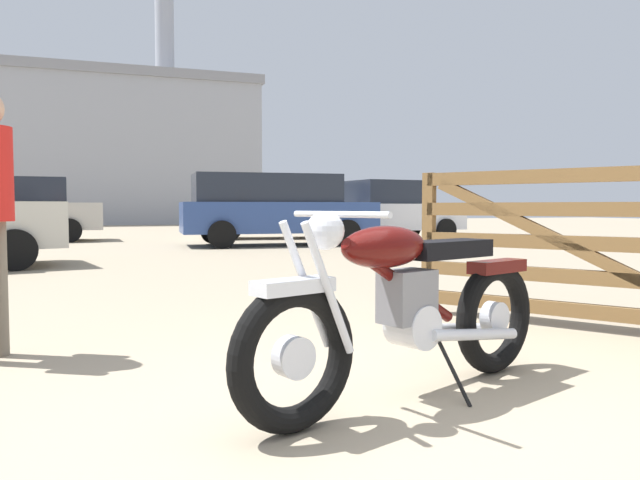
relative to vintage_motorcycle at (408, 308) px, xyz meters
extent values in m
plane|color=gray|center=(-0.12, -0.34, -0.45)|extent=(80.00, 80.00, 0.00)
torus|color=black|center=(-0.66, -0.23, -0.13)|extent=(0.64, 0.32, 0.64)
cylinder|color=silver|center=(-0.66, -0.23, -0.13)|extent=(0.20, 0.14, 0.18)
torus|color=black|center=(0.69, 0.24, -0.13)|extent=(0.64, 0.32, 0.64)
cylinder|color=silver|center=(0.69, 0.24, -0.13)|extent=(0.20, 0.14, 0.18)
cube|color=silver|center=(-0.66, -0.23, 0.17)|extent=(0.38, 0.24, 0.06)
cube|color=#4C0C0A|center=(0.71, 0.25, 0.16)|extent=(0.42, 0.26, 0.07)
cylinder|color=silver|center=(-0.52, -0.26, 0.15)|extent=(0.28, 0.13, 0.58)
cylinder|color=silver|center=(-0.57, -0.12, 0.15)|extent=(0.28, 0.13, 0.58)
sphere|color=silver|center=(-0.50, -0.18, 0.40)|extent=(0.17, 0.17, 0.17)
cylinder|color=silver|center=(-0.43, -0.15, 0.47)|extent=(0.23, 0.59, 0.03)
cylinder|color=#4C0C0A|center=(-0.05, -0.02, 0.13)|extent=(0.73, 0.30, 0.47)
ellipsoid|color=#4C0C0A|center=(-0.15, -0.05, 0.31)|extent=(0.56, 0.38, 0.20)
cube|color=black|center=(0.28, 0.10, 0.28)|extent=(0.58, 0.37, 0.09)
cube|color=slate|center=(0.00, 0.00, 0.06)|extent=(0.30, 0.26, 0.26)
cylinder|color=silver|center=(0.03, 0.01, -0.09)|extent=(0.27, 0.26, 0.22)
cylinder|color=silver|center=(0.43, 0.04, -0.17)|extent=(0.68, 0.29, 0.14)
cylinder|color=silver|center=(0.36, 0.23, -0.17)|extent=(0.68, 0.29, 0.14)
cylinder|color=black|center=(0.18, -0.12, -0.29)|extent=(0.10, 0.23, 0.33)
cube|color=brown|center=(1.36, 2.10, 0.20)|extent=(0.12, 0.13, 1.20)
cube|color=brown|center=(2.01, 1.09, -0.30)|extent=(1.36, 2.06, 0.11)
cube|color=brown|center=(2.01, 1.09, -0.04)|extent=(1.36, 2.06, 0.11)
cube|color=brown|center=(2.01, 1.09, 0.22)|extent=(1.36, 2.06, 0.11)
cube|color=brown|center=(2.01, 1.09, 0.48)|extent=(1.36, 2.06, 0.11)
cube|color=brown|center=(2.01, 1.09, 0.74)|extent=(1.36, 2.06, 0.11)
cube|color=brown|center=(2.01, 1.09, 0.20)|extent=(1.25, 1.89, 1.08)
cylinder|color=tan|center=(-1.98, 1.77, 0.73)|extent=(0.08, 0.08, 0.55)
cylinder|color=black|center=(-2.89, 9.02, -0.14)|extent=(0.65, 0.32, 0.62)
cylinder|color=black|center=(-2.55, 7.33, -0.14)|extent=(0.65, 0.32, 0.62)
cylinder|color=black|center=(7.51, 13.57, -0.14)|extent=(0.63, 0.25, 0.62)
cylinder|color=black|center=(7.66, 11.86, -0.14)|extent=(0.63, 0.25, 0.62)
cylinder|color=black|center=(4.82, 13.34, -0.14)|extent=(0.63, 0.25, 0.62)
cylinder|color=black|center=(4.97, 11.63, -0.14)|extent=(0.63, 0.25, 0.62)
cube|color=silver|center=(6.24, 12.60, 0.22)|extent=(4.33, 2.07, 0.72)
cube|color=#232833|center=(6.24, 12.60, 0.90)|extent=(2.13, 1.72, 0.64)
cylinder|color=black|center=(4.38, 12.52, -0.13)|extent=(0.65, 0.26, 0.64)
cylinder|color=black|center=(4.25, 10.77, -0.13)|extent=(0.65, 0.26, 0.64)
cylinder|color=black|center=(1.39, 12.75, -0.13)|extent=(0.65, 0.26, 0.64)
cylinder|color=black|center=(1.25, 10.99, -0.13)|extent=(0.65, 0.26, 0.64)
cube|color=#2D4784|center=(2.82, 11.76, 0.24)|extent=(4.82, 2.11, 0.74)
cube|color=#232833|center=(2.52, 11.78, 0.95)|extent=(3.61, 1.86, 0.68)
cylinder|color=black|center=(5.06, 15.65, -0.14)|extent=(0.64, 0.28, 0.62)
cylinder|color=black|center=(4.83, 13.95, -0.14)|extent=(0.64, 0.28, 0.62)
cylinder|color=black|center=(2.38, 16.01, -0.14)|extent=(0.64, 0.28, 0.62)
cylinder|color=black|center=(2.15, 14.31, -0.14)|extent=(0.64, 0.28, 0.62)
cube|color=silver|center=(3.61, 14.98, 0.22)|extent=(4.39, 2.27, 0.72)
cube|color=#232833|center=(3.61, 14.98, 0.90)|extent=(2.19, 1.81, 0.64)
cylinder|color=black|center=(-2.14, 16.49, -0.13)|extent=(0.65, 0.23, 0.64)
cylinder|color=black|center=(-2.08, 14.73, -0.13)|extent=(0.65, 0.23, 0.64)
cube|color=beige|center=(-3.61, 15.56, 0.24)|extent=(4.76, 1.92, 0.74)
cube|color=#9EA0A8|center=(-2.07, 34.69, 3.38)|extent=(18.89, 9.55, 7.66)
cube|color=gray|center=(-2.07, 34.69, 7.46)|extent=(19.19, 9.85, 0.50)
cylinder|color=#9EA0A8|center=(2.62, 34.63, 11.56)|extent=(1.10, 1.10, 8.69)
camera|label=1|loc=(-1.43, -2.62, 0.50)|focal=34.00mm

